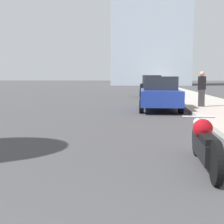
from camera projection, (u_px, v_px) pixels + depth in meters
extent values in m
cube|color=#B2ADA3|center=(172.00, 90.00, 39.98)|extent=(3.40, 240.00, 0.15)
cylinder|color=black|center=(197.00, 139.00, 6.24)|extent=(0.11, 0.65, 0.65)
cylinder|color=black|center=(216.00, 163.00, 4.49)|extent=(0.11, 0.65, 0.65)
cube|color=black|center=(205.00, 148.00, 5.37)|extent=(0.26, 1.35, 0.33)
sphere|color=#9E0C14|center=(203.00, 129.00, 5.60)|extent=(0.36, 0.36, 0.36)
cube|color=black|center=(209.00, 139.00, 5.06)|extent=(0.23, 0.62, 0.10)
sphere|color=silver|center=(197.00, 122.00, 6.23)|extent=(0.16, 0.16, 0.16)
cylinder|color=silver|center=(198.00, 117.00, 6.10)|extent=(0.62, 0.05, 0.04)
cube|color=#1E3899|center=(160.00, 97.00, 14.98)|extent=(1.81, 4.43, 0.69)
cube|color=#23282D|center=(160.00, 83.00, 14.91)|extent=(1.53, 2.13, 0.62)
cylinder|color=black|center=(142.00, 102.00, 16.46)|extent=(0.20, 0.62, 0.62)
cylinder|color=black|center=(175.00, 102.00, 16.29)|extent=(0.20, 0.62, 0.62)
cylinder|color=black|center=(142.00, 106.00, 13.74)|extent=(0.20, 0.62, 0.62)
cylinder|color=black|center=(181.00, 107.00, 13.58)|extent=(0.20, 0.62, 0.62)
cube|color=black|center=(152.00, 88.00, 25.79)|extent=(1.96, 4.05, 0.78)
cube|color=#23282D|center=(152.00, 79.00, 25.71)|extent=(1.59, 1.98, 0.67)
cylinder|color=black|center=(143.00, 92.00, 27.16)|extent=(0.24, 0.67, 0.66)
cylinder|color=black|center=(162.00, 92.00, 26.91)|extent=(0.24, 0.67, 0.66)
cylinder|color=black|center=(141.00, 93.00, 24.76)|extent=(0.24, 0.67, 0.66)
cylinder|color=black|center=(162.00, 94.00, 24.51)|extent=(0.24, 0.67, 0.66)
cube|color=#38383D|center=(201.00, 98.00, 15.35)|extent=(0.29, 0.20, 0.83)
cube|color=black|center=(202.00, 83.00, 15.27)|extent=(0.36, 0.20, 0.66)
sphere|color=tan|center=(202.00, 74.00, 15.22)|extent=(0.24, 0.24, 0.24)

